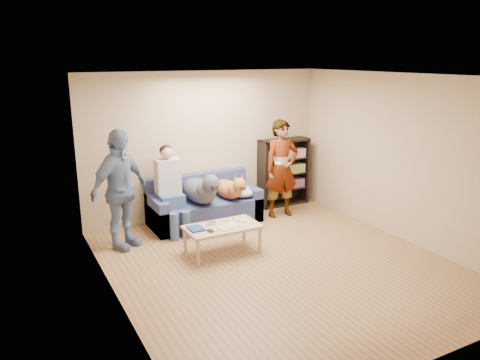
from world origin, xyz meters
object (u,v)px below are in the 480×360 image
sofa (204,207)px  coffee_table (222,229)px  notebook_blue (196,228)px  person_standing_right (282,169)px  person_standing_left (120,190)px  dog_tan (230,189)px  person_seated (170,186)px  camera_silver (212,223)px  bookshelf (283,171)px  dog_gray (201,190)px

sofa → coffee_table: (-0.28, -1.34, 0.09)m
notebook_blue → sofa: bearing=62.2°
notebook_blue → coffee_table: (0.40, -0.05, -0.06)m
person_standing_right → coffee_table: (-1.67, -1.01, -0.51)m
person_standing_left → dog_tan: bearing=-25.0°
coffee_table → person_seated: bearing=106.8°
person_standing_right → camera_silver: (-1.79, -0.89, -0.44)m
person_standing_right → person_standing_left: size_ratio=0.97×
bookshelf → person_seated: bearing=-171.6°
notebook_blue → camera_silver: bearing=14.0°
bookshelf → coffee_table: bearing=-142.9°
dog_gray → bookshelf: (1.92, 0.43, 0.02)m
person_standing_left → notebook_blue: (0.86, -0.86, -0.48)m
bookshelf → dog_tan: bearing=-162.9°
person_standing_left → coffee_table: 1.64m
person_standing_right → bookshelf: 0.72m
person_standing_left → sofa: bearing=-16.3°
dog_gray → coffee_table: 1.19m
sofa → coffee_table: sofa is taller
person_standing_right → camera_silver: person_standing_right is taller
camera_silver → notebook_blue: bearing=-166.0°
person_standing_right → sofa: 1.56m
sofa → dog_gray: 0.44m
person_standing_right → coffee_table: 2.02m
notebook_blue → camera_silver: (0.28, 0.07, 0.01)m
person_seated → bookshelf: (2.44, 0.36, -0.09)m
person_seated → dog_tan: (1.06, -0.06, -0.16)m
notebook_blue → coffee_table: bearing=-7.1°
person_standing_left → person_seated: 0.95m
sofa → bookshelf: 1.86m
person_standing_right → bookshelf: person_standing_right is taller
camera_silver → person_standing_right: bearing=26.3°
camera_silver → person_seated: (-0.25, 1.09, 0.33)m
person_seated → dog_gray: 0.54m
bookshelf → camera_silver: bearing=-146.6°
person_standing_right → person_standing_left: bearing=-173.8°
person_seated → dog_tan: 1.08m
camera_silver → coffee_table: size_ratio=0.10×
person_seated → dog_gray: (0.53, -0.07, -0.11)m
person_standing_left → dog_gray: person_standing_left is taller
sofa → dog_gray: dog_gray is taller
dog_tan → person_standing_left: bearing=-173.0°
dog_gray → dog_tan: dog_gray is taller
person_standing_right → dog_tan: person_standing_right is taller
notebook_blue → dog_tan: (1.10, 1.10, 0.18)m
sofa → dog_tan: (0.42, -0.19, 0.33)m
camera_silver → dog_gray: bearing=74.7°
person_standing_right → person_standing_left: 2.94m
notebook_blue → dog_gray: size_ratio=0.20×
sofa → person_seated: bearing=-168.9°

